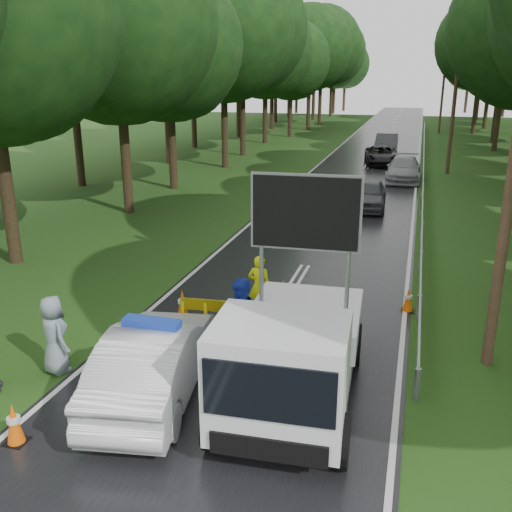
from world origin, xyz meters
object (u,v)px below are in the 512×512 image
(queue_car_first, at_px, (368,194))
(queue_car_second, at_px, (404,169))
(civilian, at_px, (244,322))
(queue_car_fourth, at_px, (386,144))
(police_sedan, at_px, (154,362))
(barrier, at_px, (240,314))
(work_truck, at_px, (292,353))
(queue_car_third, at_px, (381,155))
(officer, at_px, (259,286))

(queue_car_first, relative_size, queue_car_second, 0.84)
(civilian, relative_size, queue_car_fourth, 0.43)
(police_sedan, distance_m, queue_car_first, 18.09)
(police_sedan, xyz_separation_m, barrier, (1.02, 2.42, 0.13))
(police_sedan, xyz_separation_m, work_truck, (2.70, 0.35, 0.40))
(police_sedan, xyz_separation_m, queue_car_first, (2.54, 17.91, -0.07))
(work_truck, xyz_separation_m, queue_car_first, (-0.16, 17.56, -0.47))
(barrier, bearing_deg, police_sedan, -117.79)
(queue_car_third, height_order, queue_car_fourth, queue_car_fourth)
(queue_car_first, bearing_deg, queue_car_third, 89.22)
(work_truck, relative_size, queue_car_third, 1.18)
(queue_car_third, bearing_deg, queue_car_second, -81.59)
(officer, xyz_separation_m, queue_car_third, (1.21, 27.51, -0.20))
(police_sedan, xyz_separation_m, officer, (0.94, 4.36, 0.08))
(barrier, relative_size, officer, 1.69)
(queue_car_fourth, bearing_deg, queue_car_third, -89.84)
(work_truck, xyz_separation_m, civilian, (-1.38, 1.42, -0.16))
(police_sedan, height_order, officer, officer)
(civilian, height_order, queue_car_fourth, civilian)
(civilian, xyz_separation_m, queue_car_third, (0.84, 30.11, -0.36))
(police_sedan, bearing_deg, barrier, -122.48)
(queue_car_third, bearing_deg, barrier, -99.90)
(police_sedan, relative_size, officer, 2.85)
(work_truck, bearing_deg, queue_car_first, 87.48)
(police_sedan, distance_m, queue_car_third, 31.95)
(officer, xyz_separation_m, civilian, (0.38, -2.60, 0.15))
(queue_car_second, bearing_deg, barrier, -97.23)
(barrier, relative_size, queue_car_fourth, 0.61)
(queue_car_second, bearing_deg, civilian, -96.34)
(police_sedan, relative_size, queue_car_third, 1.04)
(work_truck, xyz_separation_m, queue_car_fourth, (-0.56, 37.53, -0.39))
(work_truck, distance_m, barrier, 2.68)
(officer, bearing_deg, queue_car_third, -90.50)
(queue_car_fourth, bearing_deg, work_truck, -89.24)
(barrier, distance_m, queue_car_first, 15.56)
(officer, bearing_deg, queue_car_first, -94.69)
(queue_car_second, bearing_deg, work_truck, -92.93)
(queue_car_third, bearing_deg, police_sedan, -101.56)
(officer, relative_size, queue_car_third, 0.36)
(officer, distance_m, civilian, 2.63)
(police_sedan, distance_m, barrier, 2.63)
(queue_car_second, distance_m, queue_car_fourth, 12.13)
(queue_car_second, bearing_deg, queue_car_fourth, 98.08)
(work_truck, distance_m, civilian, 1.98)
(officer, height_order, civilian, civilian)
(work_truck, bearing_deg, queue_car_fourth, 87.83)
(queue_car_fourth, bearing_deg, barrier, -91.89)
(barrier, bearing_deg, officer, 87.37)
(queue_car_second, xyz_separation_m, queue_car_third, (-1.73, 6.00, -0.05))
(work_truck, bearing_deg, civilian, 131.19)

